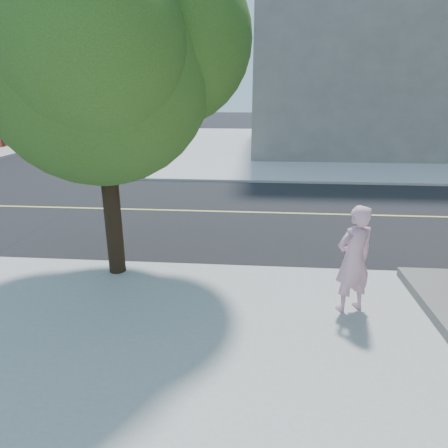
{
  "coord_description": "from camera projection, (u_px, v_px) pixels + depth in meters",
  "views": [
    {
      "loc": [
        5.36,
        -8.12,
        3.85
      ],
      "look_at": [
        4.73,
        -0.6,
        1.3
      ],
      "focal_mm": 31.57,
      "sensor_mm": 36.0,
      "label": 1
    }
  ],
  "objects": [
    {
      "name": "ground",
      "position": [
        28.0,
        262.0,
        9.33
      ],
      "size": [
        140.0,
        140.0,
        0.0
      ],
      "primitive_type": "plane",
      "color": "black",
      "rests_on": "ground"
    },
    {
      "name": "road_ew",
      "position": [
        100.0,
        209.0,
        13.57
      ],
      "size": [
        140.0,
        9.0,
        0.01
      ],
      "primitive_type": "cube",
      "color": "black",
      "rests_on": "ground"
    },
    {
      "name": "sidewalk_ne",
      "position": [
        370.0,
        146.0,
        28.52
      ],
      "size": [
        29.0,
        25.0,
        0.12
      ],
      "primitive_type": "cube",
      "color": "#AAAAAA",
      "rests_on": "ground"
    },
    {
      "name": "filler_ne",
      "position": [
        388.0,
        40.0,
        26.69
      ],
      "size": [
        18.0,
        16.0,
        14.0
      ],
      "primitive_type": "cube",
      "color": "slate",
      "rests_on": "sidewalk_ne"
    },
    {
      "name": "man_on_phone",
      "position": [
        354.0,
        259.0,
        6.8
      ],
      "size": [
        0.84,
        0.73,
        1.95
      ],
      "primitive_type": "imported",
      "rotation": [
        0.0,
        0.0,
        3.59
      ],
      "color": "#E1A4BE",
      "rests_on": "sidewalk_se"
    },
    {
      "name": "street_tree",
      "position": [
        103.0,
        41.0,
        7.15
      ],
      "size": [
        5.37,
        4.88,
        7.13
      ],
      "rotation": [
        0.0,
        0.0,
        0.02
      ],
      "color": "black",
      "rests_on": "sidewalk_se"
    }
  ]
}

